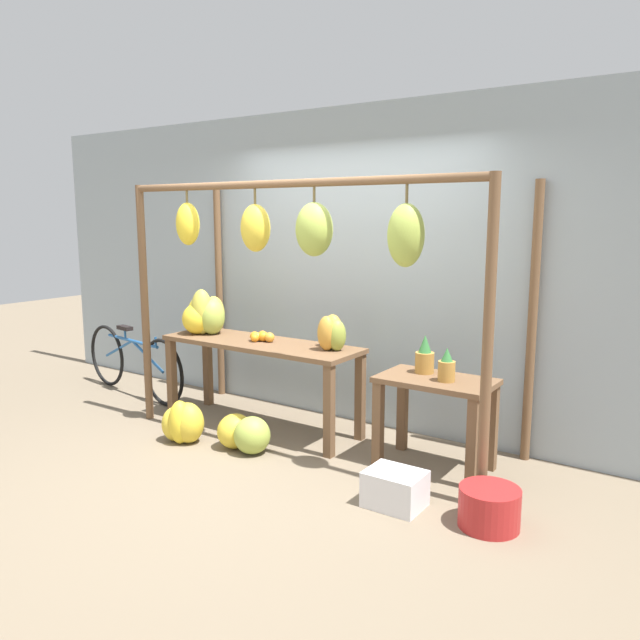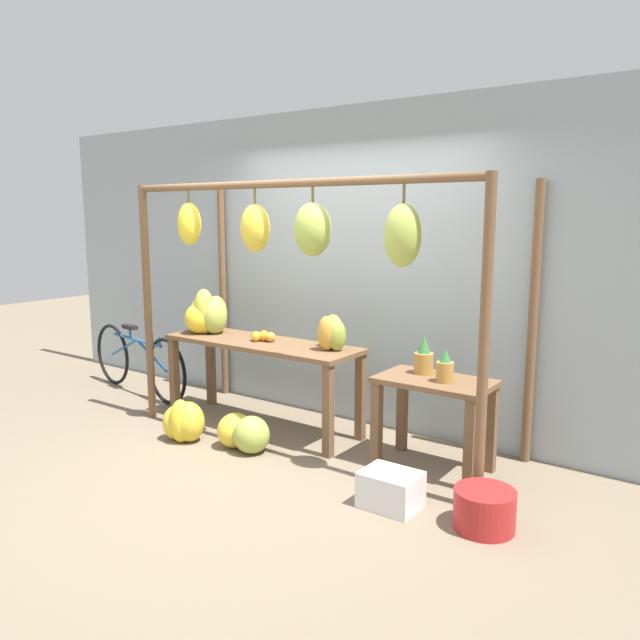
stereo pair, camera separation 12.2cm
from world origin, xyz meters
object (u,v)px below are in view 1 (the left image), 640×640
object	(u,v)px
pineapple_cluster	(433,361)
blue_bucket	(489,507)
banana_pile_ground_left	(183,423)
banana_pile_on_table	(205,315)
banana_pile_ground_right	(244,433)
fruit_crate_white	(395,489)
papaya_pile	(331,333)
orange_pile	(261,337)
parked_bicycle	(133,362)

from	to	relation	value
pineapple_cluster	blue_bucket	size ratio (longest dim) A/B	0.99
pineapple_cluster	banana_pile_ground_left	size ratio (longest dim) A/B	0.88
banana_pile_on_table	banana_pile_ground_right	size ratio (longest dim) A/B	0.83
pineapple_cluster	banana_pile_on_table	bearing A→B (deg)	-178.13
fruit_crate_white	papaya_pile	distance (m)	1.50
orange_pile	banana_pile_ground_left	size ratio (longest dim) A/B	0.55
orange_pile	blue_bucket	xyz separation A→B (m)	(2.29, -0.63, -0.70)
banana_pile_on_table	blue_bucket	xyz separation A→B (m)	(2.95, -0.61, -0.83)
fruit_crate_white	blue_bucket	xyz separation A→B (m)	(0.60, 0.08, 0.01)
banana_pile_ground_left	parked_bicycle	bearing A→B (deg)	154.55
blue_bucket	papaya_pile	size ratio (longest dim) A/B	1.20
banana_pile_ground_left	blue_bucket	distance (m)	2.59
blue_bucket	banana_pile_ground_left	bearing A→B (deg)	-179.15
orange_pile	blue_bucket	world-z (taller)	orange_pile
pineapple_cluster	fruit_crate_white	bearing A→B (deg)	-82.68
blue_bucket	parked_bicycle	distance (m)	4.10
orange_pile	banana_pile_ground_left	bearing A→B (deg)	-114.52
fruit_crate_white	papaya_pile	bearing A→B (deg)	142.30
banana_pile_on_table	papaya_pile	world-z (taller)	banana_pile_on_table
blue_bucket	papaya_pile	bearing A→B (deg)	156.42
papaya_pile	pineapple_cluster	bearing A→B (deg)	-0.69
banana_pile_on_table	banana_pile_ground_right	distance (m)	1.31
banana_pile_ground_left	fruit_crate_white	size ratio (longest dim) A/B	1.13
fruit_crate_white	blue_bucket	world-z (taller)	blue_bucket
banana_pile_on_table	banana_pile_ground_right	world-z (taller)	banana_pile_on_table
banana_pile_ground_left	fruit_crate_white	distance (m)	1.99
parked_bicycle	banana_pile_on_table	bearing A→B (deg)	-1.93
fruit_crate_white	parked_bicycle	xyz separation A→B (m)	(-3.44, 0.73, 0.24)
banana_pile_ground_right	banana_pile_on_table	bearing A→B (deg)	150.30
blue_bucket	orange_pile	bearing A→B (deg)	164.66
pineapple_cluster	parked_bicycle	size ratio (longest dim) A/B	0.21
banana_pile_on_table	papaya_pile	size ratio (longest dim) A/B	1.53
banana_pile_ground_right	fruit_crate_white	world-z (taller)	banana_pile_ground_right
orange_pile	banana_pile_ground_right	size ratio (longest dim) A/B	0.40
banana_pile_ground_left	fruit_crate_white	bearing A→B (deg)	-1.08
papaya_pile	banana_pile_ground_left	bearing A→B (deg)	-143.29
banana_pile_ground_left	papaya_pile	distance (m)	1.44
banana_pile_on_table	parked_bicycle	world-z (taller)	banana_pile_on_table
parked_bicycle	fruit_crate_white	bearing A→B (deg)	-11.93
fruit_crate_white	papaya_pile	world-z (taller)	papaya_pile
fruit_crate_white	parked_bicycle	world-z (taller)	parked_bicycle
banana_pile_ground_right	blue_bucket	xyz separation A→B (m)	(2.04, -0.10, -0.02)
orange_pile	papaya_pile	distance (m)	0.70
banana_pile_ground_right	banana_pile_ground_left	bearing A→B (deg)	-165.82
papaya_pile	banana_pile_on_table	bearing A→B (deg)	-176.41
fruit_crate_white	parked_bicycle	distance (m)	3.53
banana_pile_on_table	pineapple_cluster	size ratio (longest dim) A/B	1.29
banana_pile_on_table	fruit_crate_white	size ratio (longest dim) A/B	1.29
banana_pile_ground_right	parked_bicycle	world-z (taller)	parked_bicycle
blue_bucket	banana_pile_ground_right	bearing A→B (deg)	177.21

